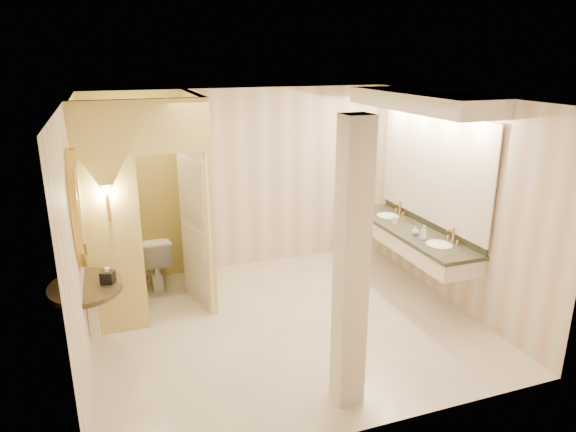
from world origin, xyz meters
The scene contains 16 objects.
floor centered at (0.00, 0.00, 0.00)m, with size 4.50×4.50×0.00m, color silver.
ceiling centered at (0.00, 0.00, 2.70)m, with size 4.50×4.50×0.00m, color silver.
wall_back centered at (0.00, 2.00, 1.35)m, with size 4.50×0.02×2.70m, color beige.
wall_front centered at (0.00, -2.00, 1.35)m, with size 4.50×0.02×2.70m, color beige.
wall_left centered at (-2.25, 0.00, 1.35)m, with size 0.02×4.00×2.70m, color beige.
wall_right centered at (2.25, 0.00, 1.35)m, with size 0.02×4.00×2.70m, color beige.
toilet_closet centered at (-1.12, 0.97, 1.39)m, with size 1.50×1.55×2.70m.
wall_sconce centered at (-1.93, 0.43, 1.73)m, with size 0.14×0.14×0.42m.
vanity centered at (1.98, 0.40, 1.63)m, with size 0.75×2.55×2.09m.
console_shelf centered at (-2.21, -0.02, 1.34)m, with size 0.93×0.93×1.91m.
pillar centered at (0.05, -1.55, 1.35)m, with size 0.25×0.25×2.70m, color beige.
tissue_box centered at (-2.00, -0.05, 0.94)m, with size 0.13×0.13×0.13m, color black.
toilet centered at (-1.42, 1.59, 0.40)m, with size 0.44×0.78×0.80m, color white.
soap_bottle_a centered at (1.84, 0.65, 0.95)m, with size 0.07×0.07×0.15m, color beige.
soap_bottle_b centered at (1.85, 0.16, 0.93)m, with size 0.09×0.09×0.12m, color silver.
soap_bottle_c centered at (1.85, -0.02, 0.97)m, with size 0.07×0.07×0.19m, color #C6B28C.
Camera 1 is at (-1.87, -5.29, 3.16)m, focal length 32.00 mm.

